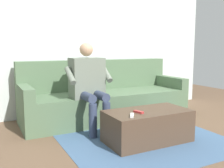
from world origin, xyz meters
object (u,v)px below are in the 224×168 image
at_px(remote_red, 139,112).
at_px(couch, 105,99).
at_px(coffee_table, 147,126).
at_px(person_solo_seated, 88,81).
at_px(remote_white, 132,115).

bearing_deg(remote_red, couch, 153.90).
bearing_deg(couch, coffee_table, 90.00).
xyz_separation_m(person_solo_seated, remote_white, (-0.13, 0.89, -0.27)).
relative_size(couch, coffee_table, 2.59).
relative_size(couch, person_solo_seated, 2.19).
xyz_separation_m(person_solo_seated, remote_red, (-0.27, 0.80, -0.27)).
bearing_deg(remote_white, person_solo_seated, 41.26).
bearing_deg(remote_red, person_solo_seated, 179.73).
bearing_deg(person_solo_seated, couch, -136.54).
bearing_deg(remote_red, coffee_table, 86.92).
bearing_deg(coffee_table, remote_white, 24.64).
bearing_deg(person_solo_seated, remote_white, 98.29).
relative_size(person_solo_seated, remote_red, 9.83).
distance_m(person_solo_seated, remote_white, 0.94).
height_order(person_solo_seated, remote_white, person_solo_seated).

